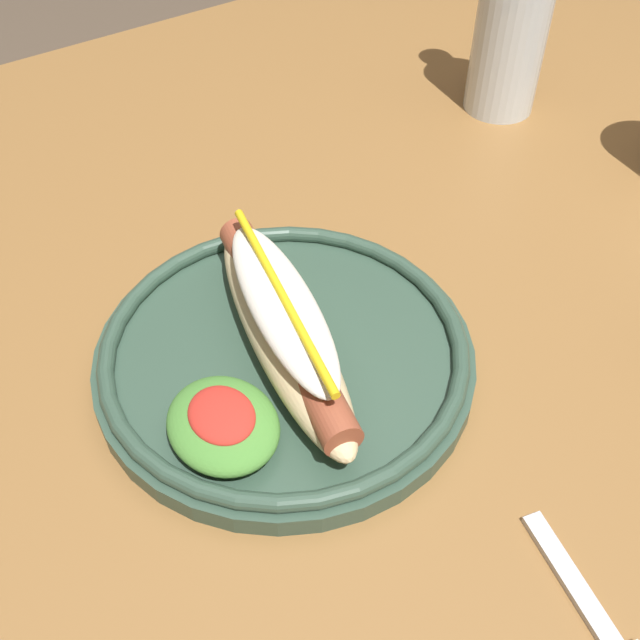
{
  "coord_description": "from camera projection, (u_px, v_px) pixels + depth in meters",
  "views": [
    {
      "loc": [
        0.3,
        -0.39,
        1.16
      ],
      "look_at": [
        -0.01,
        -0.18,
        0.77
      ],
      "focal_mm": 43.01,
      "sensor_mm": 36.0,
      "label": 1
    }
  ],
  "objects": [
    {
      "name": "fork",
      "position": [
        600.0,
        625.0,
        0.42
      ],
      "size": [
        0.12,
        0.05,
        0.0
      ],
      "rotation": [
        0.0,
        0.0,
        -0.22
      ],
      "color": "silver",
      "rests_on": "dining_table"
    },
    {
      "name": "ground_plane",
      "position": [
        423.0,
        628.0,
        1.16
      ],
      "size": [
        8.0,
        8.0,
        0.0
      ],
      "primitive_type": "plane",
      "color": "brown"
    },
    {
      "name": "hot_dog_plate",
      "position": [
        281.0,
        350.0,
        0.53
      ],
      "size": [
        0.27,
        0.27,
        0.08
      ],
      "color": "#334C3D",
      "rests_on": "dining_table"
    },
    {
      "name": "dining_table",
      "position": [
        491.0,
        345.0,
        0.7
      ],
      "size": [
        1.12,
        1.0,
        0.74
      ],
      "color": "olive",
      "rests_on": "ground_plane"
    },
    {
      "name": "glass_bottle",
      "position": [
        514.0,
        16.0,
        0.72
      ],
      "size": [
        0.07,
        0.07,
        0.26
      ],
      "color": "silver",
      "rests_on": "dining_table"
    }
  ]
}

